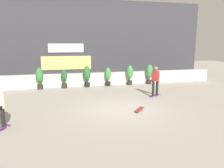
# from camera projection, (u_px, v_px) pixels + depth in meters

# --- Properties ---
(ground_plane) EXTENTS (48.00, 48.00, 0.00)m
(ground_plane) POSITION_uv_depth(u_px,v_px,m) (120.00, 109.00, 9.81)
(ground_plane) COLOR #A8A093
(planter_wall) EXTENTS (18.00, 0.40, 0.90)m
(planter_wall) POSITION_uv_depth(u_px,v_px,m) (97.00, 79.00, 15.45)
(planter_wall) COLOR beige
(planter_wall) RESTS_ON ground
(building_backdrop) EXTENTS (20.00, 2.08, 6.50)m
(building_backdrop) POSITION_uv_depth(u_px,v_px,m) (88.00, 40.00, 18.75)
(building_backdrop) COLOR #38383D
(building_backdrop) RESTS_ON ground
(potted_plant_0) EXTENTS (0.47, 0.47, 1.42)m
(potted_plant_0) POSITION_uv_depth(u_px,v_px,m) (40.00, 77.00, 14.03)
(potted_plant_0) COLOR #2D2823
(potted_plant_0) RESTS_ON ground
(potted_plant_1) EXTENTS (0.38, 0.38, 1.23)m
(potted_plant_1) POSITION_uv_depth(u_px,v_px,m) (64.00, 78.00, 14.43)
(potted_plant_1) COLOR #2D2823
(potted_plant_1) RESTS_ON ground
(potted_plant_2) EXTENTS (0.49, 0.49, 1.45)m
(potted_plant_2) POSITION_uv_depth(u_px,v_px,m) (87.00, 75.00, 14.77)
(potted_plant_2) COLOR black
(potted_plant_2) RESTS_ON ground
(potted_plant_3) EXTENTS (0.42, 0.42, 1.30)m
(potted_plant_3) POSITION_uv_depth(u_px,v_px,m) (108.00, 76.00, 15.14)
(potted_plant_3) COLOR black
(potted_plant_3) RESTS_ON ground
(potted_plant_4) EXTENTS (0.47, 0.47, 1.41)m
(potted_plant_4) POSITION_uv_depth(u_px,v_px,m) (130.00, 74.00, 15.51)
(potted_plant_4) COLOR #2D2823
(potted_plant_4) RESTS_ON ground
(potted_plant_5) EXTENTS (0.49, 0.49, 1.45)m
(potted_plant_5) POSITION_uv_depth(u_px,v_px,m) (149.00, 73.00, 15.87)
(potted_plant_5) COLOR #2D2823
(potted_plant_5) RESTS_ON ground
(skater_far_left) EXTENTS (0.80, 0.55, 1.70)m
(skater_far_left) POSITION_uv_depth(u_px,v_px,m) (155.00, 80.00, 12.08)
(skater_far_left) COLOR #72338C
(skater_far_left) RESTS_ON ground
(skateboard_near_camera) EXTENTS (0.67, 0.74, 0.08)m
(skateboard_near_camera) POSITION_uv_depth(u_px,v_px,m) (139.00, 109.00, 9.59)
(skateboard_near_camera) COLOR maroon
(skateboard_near_camera) RESTS_ON ground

